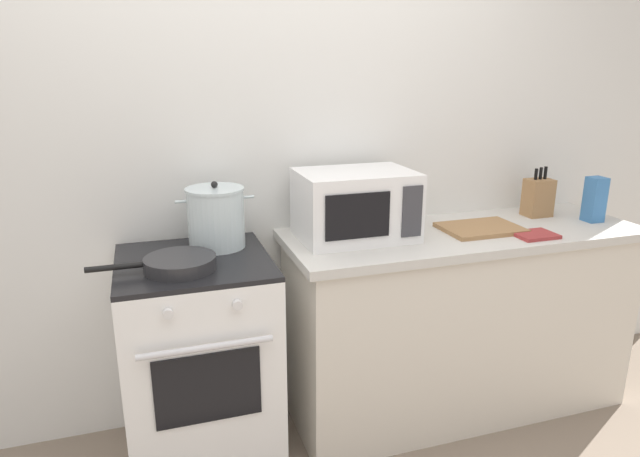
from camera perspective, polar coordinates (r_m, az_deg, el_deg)
The scene contains 11 objects.
back_wall at distance 2.67m, azimuth 0.02°, elevation 7.53°, with size 4.40×0.10×2.50m, color silver.
lower_cabinet_right at distance 2.85m, azimuth 13.97°, elevation -9.47°, with size 1.64×0.56×0.88m, color beige.
countertop_right at distance 2.69m, azimuth 14.64°, elevation -0.60°, with size 1.70×0.60×0.04m, color beige.
stove at distance 2.46m, azimuth -12.17°, elevation -13.27°, with size 0.60×0.64×0.92m.
stock_pot at distance 2.37m, azimuth -10.61°, elevation 1.11°, with size 0.33×0.24×0.28m.
frying_pan at distance 2.16m, azimuth -14.29°, elevation -3.47°, with size 0.47×0.27×0.05m.
microwave at distance 2.46m, azimuth 3.64°, elevation 2.44°, with size 0.50×0.37×0.30m.
cutting_board at distance 2.70m, azimuth 16.14°, elevation 0.02°, with size 0.36×0.26×0.02m, color #997047.
knife_block at distance 3.03m, azimuth 21.44°, elevation 3.00°, with size 0.13×0.10×0.25m.
pasta_box at distance 3.04m, azimuth 26.33°, elevation 2.69°, with size 0.08×0.08×0.22m, color teal.
oven_mitt at distance 2.68m, azimuth 21.16°, elevation -0.61°, with size 0.18×0.14×0.02m, color #993333.
Camera 1 is at (-0.51, -1.54, 1.66)m, focal length 31.22 mm.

